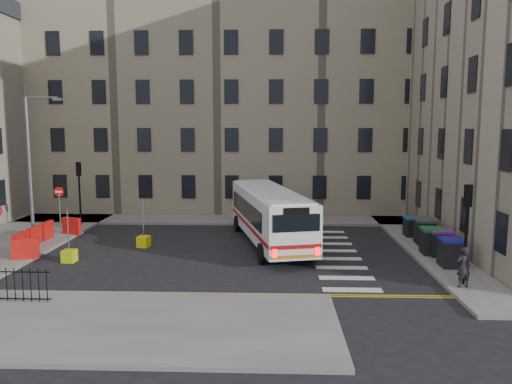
# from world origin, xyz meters

# --- Properties ---
(ground) EXTENTS (120.00, 120.00, 0.00)m
(ground) POSITION_xyz_m (0.00, 0.00, 0.00)
(ground) COLOR black
(ground) RESTS_ON ground
(pavement_north) EXTENTS (36.00, 3.20, 0.15)m
(pavement_north) POSITION_xyz_m (-6.00, 8.60, 0.07)
(pavement_north) COLOR slate
(pavement_north) RESTS_ON ground
(pavement_east) EXTENTS (2.40, 26.00, 0.15)m
(pavement_east) POSITION_xyz_m (9.00, 4.00, 0.07)
(pavement_east) COLOR slate
(pavement_east) RESTS_ON ground
(pavement_west) EXTENTS (6.00, 22.00, 0.15)m
(pavement_west) POSITION_xyz_m (-14.00, 1.00, 0.07)
(pavement_west) COLOR slate
(pavement_west) RESTS_ON ground
(pavement_sw) EXTENTS (20.00, 6.00, 0.15)m
(pavement_sw) POSITION_xyz_m (-7.00, -10.00, 0.07)
(pavement_sw) COLOR slate
(pavement_sw) RESTS_ON ground
(terrace_north) EXTENTS (38.30, 10.80, 17.20)m
(terrace_north) POSITION_xyz_m (-7.00, 15.50, 8.62)
(terrace_north) COLOR gray
(terrace_north) RESTS_ON ground
(traffic_light_east) EXTENTS (0.28, 0.22, 4.10)m
(traffic_light_east) POSITION_xyz_m (8.60, -5.50, 2.87)
(traffic_light_east) COLOR black
(traffic_light_east) RESTS_ON pavement_east
(traffic_light_nw) EXTENTS (0.28, 0.22, 4.10)m
(traffic_light_nw) POSITION_xyz_m (-12.00, 6.50, 2.87)
(traffic_light_nw) COLOR black
(traffic_light_nw) RESTS_ON pavement_west
(streetlamp) EXTENTS (0.50, 0.22, 8.14)m
(streetlamp) POSITION_xyz_m (-13.00, 2.00, 4.34)
(streetlamp) COLOR #595B5E
(streetlamp) RESTS_ON pavement_west
(no_entry_north) EXTENTS (0.60, 0.08, 3.00)m
(no_entry_north) POSITION_xyz_m (-12.50, 4.50, 2.08)
(no_entry_north) COLOR #595B5E
(no_entry_north) RESTS_ON pavement_west
(roadworks_barriers) EXTENTS (1.66, 6.26, 1.00)m
(roadworks_barriers) POSITION_xyz_m (-11.84, 0.50, 0.65)
(roadworks_barriers) COLOR red
(roadworks_barriers) RESTS_ON pavement_west
(bus) EXTENTS (4.98, 11.30, 3.00)m
(bus) POSITION_xyz_m (0.57, 1.86, 1.73)
(bus) COLOR white
(bus) RESTS_ON ground
(wheelie_bin_a) EXTENTS (1.07, 1.21, 1.30)m
(wheelie_bin_a) POSITION_xyz_m (8.99, -2.87, 0.81)
(wheelie_bin_a) COLOR black
(wheelie_bin_a) RESTS_ON pavement_east
(wheelie_bin_b) EXTENTS (1.15, 1.29, 1.31)m
(wheelie_bin_b) POSITION_xyz_m (9.13, -0.93, 0.81)
(wheelie_bin_b) COLOR black
(wheelie_bin_b) RESTS_ON pavement_east
(wheelie_bin_c) EXTENTS (1.10, 1.24, 1.32)m
(wheelie_bin_c) POSITION_xyz_m (8.81, -0.58, 0.82)
(wheelie_bin_c) COLOR black
(wheelie_bin_c) RESTS_ON pavement_east
(wheelie_bin_d) EXTENTS (1.13, 1.28, 1.34)m
(wheelie_bin_d) POSITION_xyz_m (9.15, 1.73, 0.83)
(wheelie_bin_d) COLOR black
(wheelie_bin_d) RESTS_ON pavement_east
(wheelie_bin_e) EXTENTS (0.92, 1.04, 1.12)m
(wheelie_bin_e) POSITION_xyz_m (8.94, 3.53, 0.72)
(wheelie_bin_e) COLOR black
(wheelie_bin_e) RESTS_ON pavement_east
(pedestrian) EXTENTS (0.68, 0.52, 1.66)m
(pedestrian) POSITION_xyz_m (8.40, -5.94, 0.98)
(pedestrian) COLOR black
(pedestrian) RESTS_ON pavement_east
(bollard_yellow) EXTENTS (0.71, 0.71, 0.60)m
(bollard_yellow) POSITION_xyz_m (-6.32, 0.90, 0.30)
(bollard_yellow) COLOR yellow
(bollard_yellow) RESTS_ON ground
(bollard_chevron) EXTENTS (0.65, 0.65, 0.60)m
(bollard_chevron) POSITION_xyz_m (-9.14, -2.28, 0.30)
(bollard_chevron) COLOR #C0CA0B
(bollard_chevron) RESTS_ON ground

